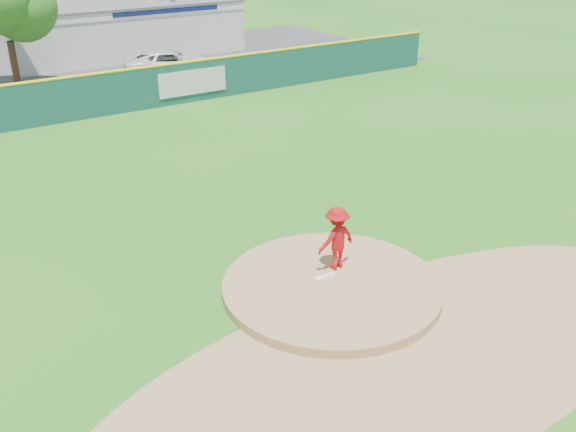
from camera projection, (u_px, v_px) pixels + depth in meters
ground at (331, 291)px, 16.16m from camera, size 120.00×120.00×0.00m
pitchers_mound at (331, 291)px, 16.16m from camera, size 5.50×5.50×0.50m
pitching_rubber at (325, 277)px, 16.27m from camera, size 0.60×0.15×0.04m
infield_dirt_arc at (414, 353)px, 13.89m from camera, size 15.40×15.40×0.01m
parking_lot at (48, 78)px, 36.52m from camera, size 44.00×16.00×0.02m
pitcher at (337, 238)px, 16.38m from camera, size 1.13×0.70×1.70m
van at (171, 63)px, 36.74m from camera, size 5.75×3.77×1.47m
pool_building_grp at (116, 27)px, 42.54m from camera, size 15.20×8.20×3.31m
fence_banners at (48, 103)px, 28.17m from camera, size 17.58×0.04×1.20m
outfield_fence at (96, 94)px, 29.27m from camera, size 40.00×0.14×2.07m
deciduous_tree at (3, 1)px, 32.06m from camera, size 5.60×5.60×7.36m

